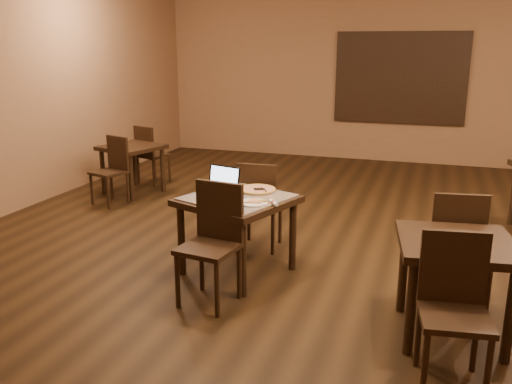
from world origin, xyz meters
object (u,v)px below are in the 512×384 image
(other_table_b_chair_far, at_px, (149,152))
(other_table_c_chair_far, at_px, (455,241))
(pizza_pan, at_px, (257,191))
(tiled_table, at_px, (237,207))
(laptop, at_px, (222,186))
(other_table_b_chair_near, at_px, (113,166))
(other_table_c, at_px, (455,257))
(other_table_b, at_px, (132,154))
(chair_main_far, at_px, (258,201))
(other_table_c_chair_near, at_px, (454,300))
(chair_main_near, at_px, (214,236))

(other_table_b_chair_far, bearing_deg, other_table_c_chair_far, 165.36)
(pizza_pan, distance_m, other_table_b_chair_far, 3.66)
(other_table_b_chair_far, bearing_deg, tiled_table, 149.57)
(laptop, height_order, other_table_b_chair_near, laptop)
(laptop, height_order, other_table_c, laptop)
(other_table_b, bearing_deg, laptop, -25.44)
(pizza_pan, xyz_separation_m, other_table_b_chair_far, (-2.63, 2.53, -0.24))
(chair_main_far, xyz_separation_m, other_table_c_chair_near, (1.92, -1.80, 0.01))
(tiled_table, relative_size, pizza_pan, 3.43)
(laptop, bearing_deg, other_table_b, 151.06)
(pizza_pan, bearing_deg, other_table_c, -24.77)
(chair_main_far, xyz_separation_m, other_table_c_chair_far, (1.95, -0.63, 0.01))
(laptop, relative_size, other_table_b_chair_far, 0.43)
(pizza_pan, xyz_separation_m, other_table_c_chair_near, (1.81, -1.42, -0.21))
(chair_main_near, relative_size, chair_main_far, 1.06)
(chair_main_far, bearing_deg, other_table_b_chair_near, -27.12)
(pizza_pan, relative_size, other_table_c, 0.37)
(pizza_pan, distance_m, other_table_c, 2.01)
(other_table_b, relative_size, other_table_c_chair_far, 0.96)
(chair_main_far, bearing_deg, laptop, 64.16)
(other_table_c, bearing_deg, other_table_b, 138.91)
(tiled_table, relative_size, other_table_b, 1.23)
(tiled_table, xyz_separation_m, chair_main_near, (0.01, -0.61, -0.08))
(chair_main_near, xyz_separation_m, other_table_c, (1.93, 0.01, 0.06))
(chair_main_near, xyz_separation_m, chair_main_far, (-0.01, 1.23, -0.03))
(laptop, xyz_separation_m, other_table_c, (2.14, -0.71, -0.19))
(other_table_b_chair_far, xyz_separation_m, other_table_c_chair_near, (4.44, -3.95, 0.04))
(tiled_table, height_order, other_table_c, other_table_c)
(tiled_table, xyz_separation_m, chair_main_far, (0.01, 0.62, -0.11))
(chair_main_far, xyz_separation_m, other_table_b, (-2.50, 1.61, 0.05))
(other_table_b_chair_near, relative_size, other_table_c, 0.99)
(chair_main_near, relative_size, other_table_c_chair_far, 1.03)
(chair_main_far, bearing_deg, other_table_c_chair_far, 158.13)
(tiled_table, distance_m, other_table_c_chair_near, 2.26)
(chair_main_far, height_order, other_table_c_chair_far, other_table_c_chair_far)
(other_table_b, xyz_separation_m, other_table_b_chair_far, (-0.02, 0.54, -0.07))
(chair_main_far, relative_size, other_table_b_chair_far, 1.05)
(pizza_pan, height_order, other_table_b_chair_far, other_table_b_chair_far)
(chair_main_near, xyz_separation_m, laptop, (-0.21, 0.72, 0.25))
(pizza_pan, relative_size, other_table_c_chair_far, 0.35)
(other_table_c_chair_far, bearing_deg, pizza_pan, -16.65)
(other_table_b_chair_near, bearing_deg, chair_main_near, -25.44)
(laptop, distance_m, other_table_c_chair_near, 2.50)
(other_table_b_chair_far, relative_size, other_table_c_chair_far, 0.93)
(pizza_pan, bearing_deg, other_table_b_chair_near, 150.90)
(other_table_b_chair_near, relative_size, other_table_c_chair_far, 0.93)
(chair_main_far, distance_m, other_table_b_chair_far, 3.31)
(chair_main_near, relative_size, other_table_b_chair_near, 1.11)
(other_table_c_chair_far, bearing_deg, other_table_b_chair_near, -29.61)
(tiled_table, xyz_separation_m, pizza_pan, (0.12, 0.24, 0.11))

